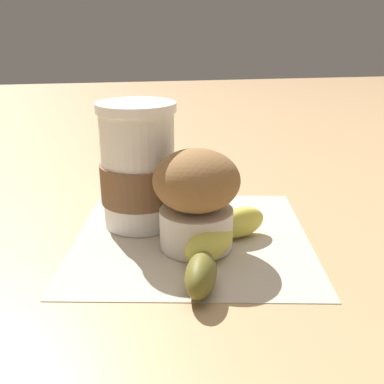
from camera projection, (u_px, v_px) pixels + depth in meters
name	position (u px, v px, depth m)	size (l,w,h in m)	color
ground_plane	(192.00, 237.00, 0.50)	(3.00, 3.00, 0.00)	tan
paper_napkin	(192.00, 236.00, 0.50)	(0.25, 0.25, 0.00)	beige
coffee_cup	(138.00, 169.00, 0.51)	(0.09, 0.09, 0.14)	white
muffin	(193.00, 196.00, 0.46)	(0.09, 0.09, 0.10)	white
banana	(217.00, 244.00, 0.44)	(0.12, 0.16, 0.03)	#D6CC4C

